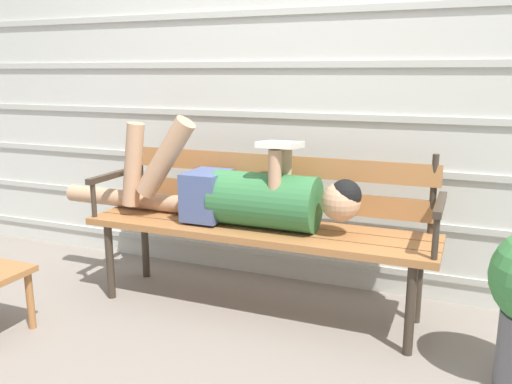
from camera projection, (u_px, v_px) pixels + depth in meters
The scene contains 4 objects.
ground_plane at pixel (248, 317), 2.73m from camera, with size 12.00×12.00×0.00m, color gray.
house_siding at pixel (289, 90), 3.03m from camera, with size 5.08×0.08×2.27m.
park_bench at pixel (261, 215), 2.78m from camera, with size 1.83×0.46×0.86m.
reclining_person at pixel (238, 193), 2.73m from camera, with size 1.78×0.28×0.56m.
Camera 1 is at (1.00, -2.32, 1.24)m, focal length 37.08 mm.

